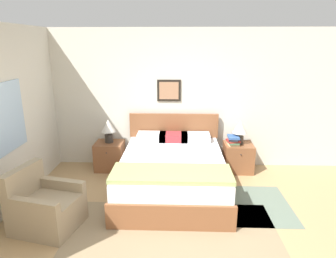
# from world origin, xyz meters

# --- Properties ---
(ground_plane) EXTENTS (16.00, 16.00, 0.00)m
(ground_plane) POSITION_xyz_m (0.00, 0.00, 0.00)
(ground_plane) COLOR tan
(wall_back) EXTENTS (7.12, 0.09, 2.60)m
(wall_back) POSITION_xyz_m (-0.00, 2.72, 1.30)
(wall_back) COLOR beige
(wall_back) RESTS_ON ground_plane
(wall_left) EXTENTS (0.08, 5.09, 2.60)m
(wall_left) POSITION_xyz_m (-2.39, 1.33, 1.30)
(wall_left) COLOR beige
(wall_left) RESTS_ON ground_plane
(area_rug_main) EXTENTS (2.67, 1.93, 0.01)m
(area_rug_main) POSITION_xyz_m (-0.04, 0.18, 0.00)
(area_rug_main) COLOR #897556
(area_rug_main) RESTS_ON ground_plane
(area_rug_bedside) EXTENTS (0.96, 1.19, 0.01)m
(area_rug_bedside) POSITION_xyz_m (1.21, 1.15, 0.00)
(area_rug_bedside) COLOR slate
(area_rug_bedside) RESTS_ON ground_plane
(bed) EXTENTS (1.68, 2.18, 1.05)m
(bed) POSITION_xyz_m (-0.07, 1.57, 0.32)
(bed) COLOR brown
(bed) RESTS_ON ground_plane
(armchair) EXTENTS (0.89, 0.83, 0.81)m
(armchair) POSITION_xyz_m (-1.70, 0.50, 0.28)
(armchair) COLOR #998466
(armchair) RESTS_ON ground_plane
(nightstand_near_window) EXTENTS (0.52, 0.50, 0.53)m
(nightstand_near_window) POSITION_xyz_m (-1.28, 2.41, 0.26)
(nightstand_near_window) COLOR brown
(nightstand_near_window) RESTS_ON ground_plane
(nightstand_by_door) EXTENTS (0.52, 0.50, 0.53)m
(nightstand_by_door) POSITION_xyz_m (1.14, 2.41, 0.26)
(nightstand_by_door) COLOR brown
(nightstand_by_door) RESTS_ON ground_plane
(table_lamp_near_window) EXTENTS (0.26, 0.26, 0.44)m
(table_lamp_near_window) POSITION_xyz_m (-1.28, 2.43, 0.81)
(table_lamp_near_window) COLOR #2D2823
(table_lamp_near_window) RESTS_ON nightstand_near_window
(table_lamp_by_door) EXTENTS (0.26, 0.26, 0.44)m
(table_lamp_by_door) POSITION_xyz_m (1.15, 2.43, 0.81)
(table_lamp_by_door) COLOR #2D2823
(table_lamp_by_door) RESTS_ON nightstand_by_door
(book_thick_bottom) EXTENTS (0.21, 0.22, 0.03)m
(book_thick_bottom) POSITION_xyz_m (1.02, 2.36, 0.54)
(book_thick_bottom) COLOR beige
(book_thick_bottom) RESTS_ON nightstand_by_door
(book_hardcover_middle) EXTENTS (0.20, 0.26, 0.03)m
(book_hardcover_middle) POSITION_xyz_m (1.02, 2.36, 0.58)
(book_hardcover_middle) COLOR #4C7551
(book_hardcover_middle) RESTS_ON book_thick_bottom
(book_novel_upper) EXTENTS (0.25, 0.25, 0.03)m
(book_novel_upper) POSITION_xyz_m (1.02, 2.36, 0.61)
(book_novel_upper) COLOR #B7332D
(book_novel_upper) RESTS_ON book_hardcover_middle
(book_slim_near_top) EXTENTS (0.20, 0.27, 0.04)m
(book_slim_near_top) POSITION_xyz_m (1.02, 2.36, 0.64)
(book_slim_near_top) COLOR #232328
(book_slim_near_top) RESTS_ON book_novel_upper
(book_paperback_top) EXTENTS (0.20, 0.26, 0.04)m
(book_paperback_top) POSITION_xyz_m (1.02, 2.36, 0.68)
(book_paperback_top) COLOR #335693
(book_paperback_top) RESTS_ON book_slim_near_top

